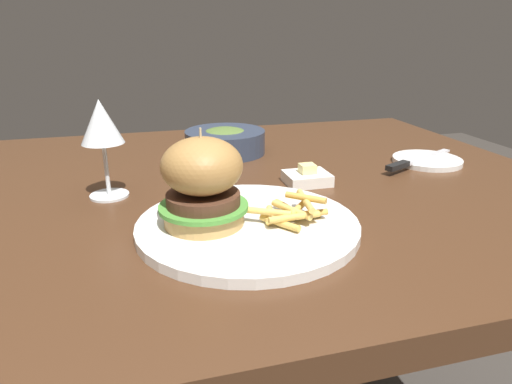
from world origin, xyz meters
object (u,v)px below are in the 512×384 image
at_px(main_plate, 248,226).
at_px(table_knife, 414,161).
at_px(butter_dish, 307,177).
at_px(burger_sandwich, 203,182).
at_px(bread_plate, 427,160).
at_px(wine_glass, 101,126).
at_px(soup_bowl, 225,141).

bearing_deg(main_plate, table_knife, 26.92).
bearing_deg(butter_dish, burger_sandwich, -143.40).
distance_m(bread_plate, butter_dish, 0.29).
distance_m(wine_glass, butter_dish, 0.36).
distance_m(burger_sandwich, table_knife, 0.50).
relative_size(main_plate, table_knife, 1.50).
height_order(table_knife, soup_bowl, soup_bowl).
height_order(main_plate, wine_glass, wine_glass).
bearing_deg(main_plate, burger_sandwich, 172.58).
xyz_separation_m(burger_sandwich, butter_dish, (0.21, 0.16, -0.06)).
bearing_deg(bread_plate, soup_bowl, 154.19).
relative_size(burger_sandwich, table_knife, 0.65).
distance_m(wine_glass, bread_plate, 0.64).
bearing_deg(wine_glass, main_plate, -45.39).
relative_size(burger_sandwich, butter_dish, 1.70).
bearing_deg(butter_dish, main_plate, -132.74).
bearing_deg(soup_bowl, burger_sandwich, -105.77).
xyz_separation_m(bread_plate, butter_dish, (-0.29, -0.06, 0.01)).
xyz_separation_m(butter_dish, soup_bowl, (-0.10, 0.24, 0.02)).
bearing_deg(burger_sandwich, table_knife, 23.01).
bearing_deg(table_knife, bread_plate, 25.46).
xyz_separation_m(wine_glass, butter_dish, (0.34, -0.03, -0.11)).
xyz_separation_m(burger_sandwich, soup_bowl, (0.11, 0.40, -0.05)).
height_order(wine_glass, soup_bowl, wine_glass).
height_order(table_knife, butter_dish, butter_dish).
relative_size(bread_plate, butter_dish, 1.79).
height_order(burger_sandwich, table_knife, burger_sandwich).
height_order(bread_plate, table_knife, table_knife).
bearing_deg(soup_bowl, main_plate, -97.55).
relative_size(bread_plate, soup_bowl, 0.79).
xyz_separation_m(table_knife, butter_dish, (-0.24, -0.04, -0.00)).
relative_size(main_plate, wine_glass, 1.91).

